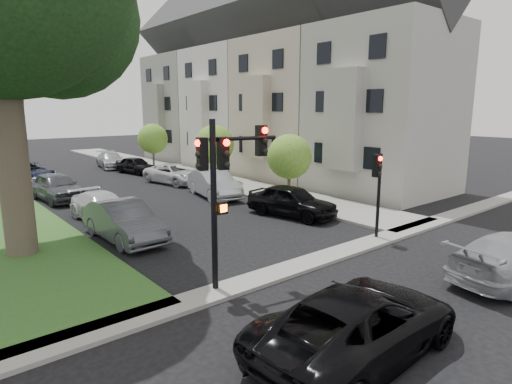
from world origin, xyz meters
TOP-DOWN VIEW (x-y plane):
  - ground at (0.00, 0.00)m, footprint 140.00×140.00m
  - sidewalk_right at (6.75, 24.00)m, footprint 3.50×44.00m
  - sidewalk_cross at (0.00, 2.00)m, footprint 60.00×1.00m
  - house_a at (12.45, 8.00)m, footprint 7.70×7.55m
  - house_b at (12.45, 15.50)m, footprint 7.70×7.55m
  - house_c at (12.45, 23.00)m, footprint 7.70×7.55m
  - house_d at (12.45, 30.50)m, footprint 7.70×7.55m
  - small_tree_a at (6.20, 9.64)m, footprint 2.50×2.50m
  - small_tree_b at (6.20, 17.01)m, footprint 2.68×2.68m
  - small_tree_c at (6.20, 26.37)m, footprint 2.54×2.54m
  - traffic_signal_main at (-3.42, 2.23)m, footprint 2.39×0.65m
  - traffic_signal_secondary at (3.78, 2.19)m, footprint 0.43×0.35m
  - car_cross_near at (-3.24, -2.34)m, footprint 5.44×2.75m
  - car_parked_0 at (3.87, 7.01)m, footprint 2.67×4.77m
  - car_parked_1 at (3.52, 13.16)m, footprint 2.59×5.04m
  - car_parked_2 at (3.99, 18.69)m, footprint 3.09×5.14m
  - car_parked_3 at (3.80, 24.60)m, footprint 2.32×4.14m
  - car_parked_4 at (3.50, 29.07)m, footprint 2.61×4.89m
  - car_parked_5 at (-3.87, 8.52)m, footprint 1.78×4.75m
  - car_parked_6 at (-3.44, 11.94)m, footprint 2.15×4.60m
  - car_parked_7 at (-3.85, 18.00)m, footprint 2.21×4.77m
  - car_parked_8 at (-3.74, 25.21)m, footprint 3.17×5.42m
  - car_parked_9 at (-3.85, 31.95)m, footprint 2.26×4.90m

SIDE VIEW (x-z plane):
  - ground at x=0.00m, z-range 0.00..0.00m
  - sidewalk_right at x=6.75m, z-range 0.00..0.12m
  - sidewalk_cross at x=0.00m, z-range 0.00..0.12m
  - car_parked_6 at x=-3.44m, z-range 0.00..1.30m
  - car_parked_3 at x=3.80m, z-range 0.00..1.33m
  - car_parked_2 at x=3.99m, z-range 0.00..1.34m
  - car_parked_4 at x=3.50m, z-range 0.00..1.35m
  - car_parked_8 at x=-3.74m, z-range 0.00..1.42m
  - car_cross_near at x=-3.24m, z-range 0.00..1.48m
  - car_parked_0 at x=3.87m, z-range 0.00..1.53m
  - car_parked_5 at x=-3.87m, z-range 0.00..1.55m
  - car_parked_9 at x=-3.85m, z-range 0.00..1.56m
  - car_parked_7 at x=-3.85m, z-range 0.00..1.58m
  - car_parked_1 at x=3.52m, z-range 0.00..1.58m
  - traffic_signal_secondary at x=3.78m, z-range 0.68..4.12m
  - small_tree_a at x=6.20m, z-range 0.62..4.37m
  - small_tree_c at x=6.20m, z-range 0.63..4.44m
  - small_tree_b at x=6.20m, z-range 0.66..4.69m
  - traffic_signal_main at x=-3.42m, z-range 0.93..5.82m
  - house_a at x=12.45m, z-range -1.05..14.92m
  - house_b at x=12.45m, z-range -1.05..14.92m
  - house_c at x=12.45m, z-range -1.05..14.92m
  - house_d at x=12.45m, z-range -1.05..14.92m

